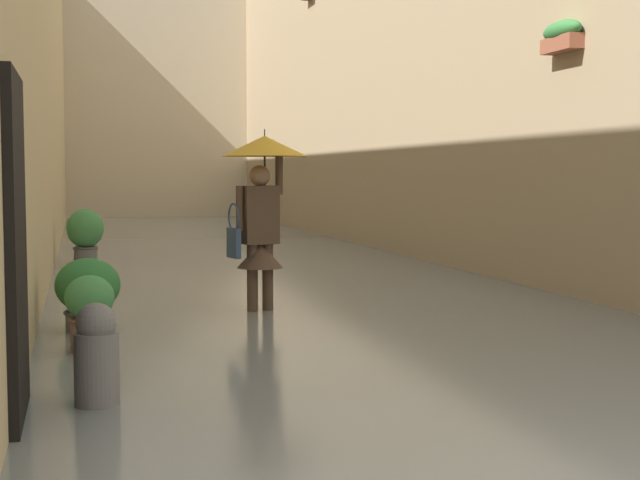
{
  "coord_description": "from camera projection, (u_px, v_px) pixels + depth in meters",
  "views": [
    {
      "loc": [
        2.65,
        2.44,
        1.59
      ],
      "look_at": [
        0.31,
        -6.41,
        0.93
      ],
      "focal_mm": 51.12,
      "sensor_mm": 36.0,
      "label": 1
    }
  ],
  "objects": [
    {
      "name": "potted_plant_far_right",
      "position": [
        88.0,
        295.0,
        8.58
      ],
      "size": [
        0.61,
        0.61,
        0.8
      ],
      "color": "#66605B",
      "rests_on": "ground_plane"
    },
    {
      "name": "ground_plane",
      "position": [
        226.0,
        259.0,
        17.13
      ],
      "size": [
        72.52,
        72.52,
        0.0
      ],
      "primitive_type": "plane",
      "color": "#605B56"
    },
    {
      "name": "potted_plant_mid_right",
      "position": [
        90.0,
        315.0,
        7.6
      ],
      "size": [
        0.41,
        0.41,
        0.75
      ],
      "color": "brown",
      "rests_on": "ground_plane"
    },
    {
      "name": "building_facade_left",
      "position": [
        424.0,
        47.0,
        17.84
      ],
      "size": [
        2.04,
        33.01,
        8.17
      ],
      "color": "tan",
      "rests_on": "ground_plane"
    },
    {
      "name": "flood_water",
      "position": [
        226.0,
        256.0,
        17.13
      ],
      "size": [
        6.91,
        35.01,
        0.11
      ],
      "primitive_type": "cube",
      "color": "slate",
      "rests_on": "ground_plane"
    },
    {
      "name": "person_wading",
      "position": [
        262.0,
        191.0,
        9.82
      ],
      "size": [
        0.93,
        0.93,
        2.07
      ],
      "color": "black",
      "rests_on": "ground_plane"
    },
    {
      "name": "potted_plant_near_right",
      "position": [
        85.0,
        235.0,
        14.87
      ],
      "size": [
        0.6,
        0.6,
        1.02
      ],
      "color": "#66605B",
      "rests_on": "ground_plane"
    },
    {
      "name": "mooring_bollard",
      "position": [
        97.0,
        363.0,
        5.84
      ],
      "size": [
        0.29,
        0.29,
        0.77
      ],
      "color": "slate",
      "rests_on": "ground_plane"
    },
    {
      "name": "building_facade_far",
      "position": [
        155.0,
        23.0,
        31.49
      ],
      "size": [
        9.71,
        1.8,
        13.65
      ],
      "primitive_type": "cube",
      "color": "beige",
      "rests_on": "ground_plane"
    }
  ]
}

